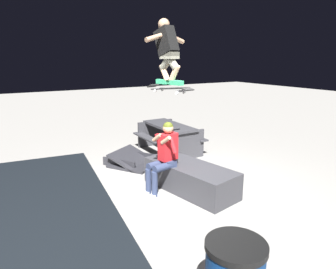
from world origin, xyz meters
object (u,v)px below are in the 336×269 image
person_sitting_on_ledge (164,154)px  kicker_ramp (135,162)px  ledge_box_main (190,178)px  skateboard (169,89)px  skater_airborne (167,49)px  picnic_table_back (169,134)px

person_sitting_on_ledge → kicker_ramp: (1.67, -0.17, -0.68)m
ledge_box_main → kicker_ramp: size_ratio=1.37×
skateboard → kicker_ramp: 2.47m
skater_airborne → kicker_ramp: size_ratio=0.82×
skateboard → picnic_table_back: bearing=-30.8°
skater_airborne → kicker_ramp: skater_airborne is taller
person_sitting_on_ledge → kicker_ramp: 1.81m
picnic_table_back → skateboard: bearing=149.2°
ledge_box_main → person_sitting_on_ledge: person_sitting_on_ledge is taller
person_sitting_on_ledge → skater_airborne: size_ratio=1.20×
picnic_table_back → kicker_ramp: bearing=110.6°
kicker_ramp → picnic_table_back: bearing=-69.4°
person_sitting_on_ledge → skater_airborne: (0.11, -0.14, 1.87)m
skater_airborne → picnic_table_back: skater_airborne is taller
skateboard → skater_airborne: (0.06, 0.01, 0.69)m
person_sitting_on_ledge → kicker_ramp: person_sitting_on_ledge is taller
ledge_box_main → person_sitting_on_ledge: 0.71m
kicker_ramp → picnic_table_back: (0.46, -1.22, 0.43)m
skateboard → kicker_ramp: skateboard is taller
ledge_box_main → skateboard: skateboard is taller
skateboard → picnic_table_back: (2.07, -1.23, -1.44)m
person_sitting_on_ledge → picnic_table_back: size_ratio=0.79×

